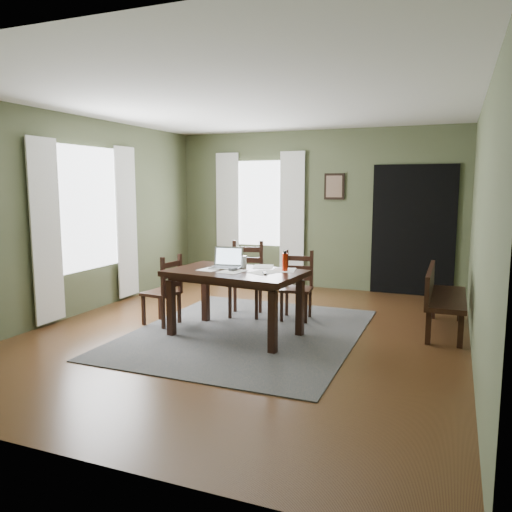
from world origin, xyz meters
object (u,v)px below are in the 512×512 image
at_px(bench, 441,294).
at_px(water_bottle, 285,262).
at_px(dining_table, 235,279).
at_px(chair_back_right, 297,286).
at_px(laptop, 227,262).
at_px(chair_end, 164,291).
at_px(chair_back_left, 246,280).

xyz_separation_m(bench, water_bottle, (-1.69, -0.90, 0.43)).
bearing_deg(water_bottle, bench, 28.08).
xyz_separation_m(dining_table, bench, (2.23, 1.10, -0.22)).
distance_m(chair_back_right, laptop, 1.11).
bearing_deg(laptop, chair_end, 177.89).
xyz_separation_m(chair_end, bench, (3.25, 1.03, 0.02)).
distance_m(dining_table, bench, 2.50).
bearing_deg(water_bottle, laptop, -176.98).
relative_size(chair_back_right, water_bottle, 3.80).
distance_m(chair_back_left, bench, 2.49).
bearing_deg(laptop, dining_table, -49.50).
relative_size(chair_end, chair_back_right, 0.99).
distance_m(chair_back_left, chair_back_right, 0.71).
bearing_deg(dining_table, laptop, 145.07).
height_order(chair_back_left, bench, chair_back_left).
distance_m(chair_back_left, water_bottle, 1.15).
relative_size(dining_table, chair_end, 1.83).
xyz_separation_m(chair_back_left, laptop, (0.07, -0.76, 0.35)).
bearing_deg(dining_table, water_bottle, 26.64).
bearing_deg(dining_table, chair_back_right, 71.89).
relative_size(dining_table, water_bottle, 6.92).
height_order(dining_table, chair_back_left, chair_back_left).
height_order(chair_back_right, bench, chair_back_right).
height_order(bench, water_bottle, water_bottle).
height_order(dining_table, chair_end, chair_end).
distance_m(dining_table, laptop, 0.29).
bearing_deg(chair_end, laptop, 103.51).
xyz_separation_m(chair_end, water_bottle, (1.56, 0.13, 0.45)).
height_order(chair_back_right, water_bottle, water_bottle).
distance_m(chair_end, chair_back_right, 1.73).
bearing_deg(chair_end, dining_table, 93.47).
height_order(dining_table, water_bottle, water_bottle).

